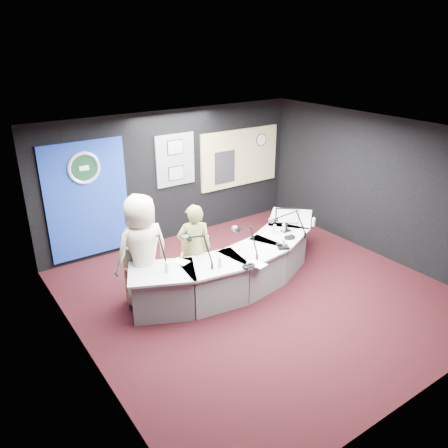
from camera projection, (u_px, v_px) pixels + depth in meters
ground at (259, 294)px, 7.87m from camera, size 6.00×6.00×0.00m
ceiling at (265, 135)px, 6.78m from camera, size 6.00×6.00×0.02m
wall_back at (173, 176)px, 9.59m from camera, size 6.00×0.02×2.80m
wall_front at (430, 304)px, 5.05m from camera, size 6.00×0.02×2.80m
wall_left at (80, 271)px, 5.75m from camera, size 0.02×6.00×2.80m
wall_right at (379, 187)px, 8.89m from camera, size 0.02×6.00×2.80m
broadcast_desk at (239, 263)px, 8.11m from camera, size 4.50×1.90×0.75m
backdrop_panel at (87, 200)px, 8.63m from camera, size 1.60×0.05×2.30m
agency_seal at (84, 168)px, 8.35m from camera, size 0.63×0.07×0.63m
seal_center at (84, 168)px, 8.35m from camera, size 0.48×0.01×0.48m
pinboard at (175, 160)px, 9.46m from camera, size 0.90×0.04×1.10m
framed_photo_upper at (175, 147)px, 9.33m from camera, size 0.34×0.02×0.27m
framed_photo_lower at (176, 173)px, 9.55m from camera, size 0.34×0.02×0.27m
booth_window_frame at (240, 158)px, 10.43m from camera, size 2.12×0.06×1.32m
booth_glow at (240, 158)px, 10.42m from camera, size 2.00×0.02×1.20m
equipment_rack at (225, 167)px, 10.23m from camera, size 0.55×0.02×0.75m
wall_clock at (261, 140)px, 10.59m from camera, size 0.28×0.01×0.28m
armchair_left at (145, 277)px, 7.46m from camera, size 0.60×0.60×0.95m
armchair_right at (195, 264)px, 7.78m from camera, size 0.81×0.81×1.04m
draped_jacket at (138, 263)px, 7.60m from camera, size 0.51×0.17×0.70m
person_man at (143, 251)px, 7.27m from camera, size 0.98×0.67×1.92m
person_woman at (195, 249)px, 7.67m from camera, size 0.70×0.60×1.62m
computer_monitor at (287, 216)px, 8.39m from camera, size 0.32×0.27×0.27m
desk_phone at (283, 247)px, 7.82m from camera, size 0.23×0.22×0.05m
headphones_near at (290, 237)px, 8.22m from camera, size 0.21×0.21×0.04m
headphones_far at (248, 266)px, 7.20m from camera, size 0.20×0.20×0.03m
paper_stack at (180, 261)px, 7.38m from camera, size 0.28×0.32×0.00m
notepad at (257, 264)px, 7.30m from camera, size 0.26×0.33×0.00m
boom_mic_a at (155, 245)px, 7.25m from camera, size 0.18×0.74×0.60m
boom_mic_b at (199, 246)px, 7.23m from camera, size 0.23×0.73×0.60m
boom_mic_c at (246, 237)px, 7.55m from camera, size 0.16×0.74×0.60m
boom_mic_d at (289, 222)px, 8.14m from camera, size 0.61×0.50×0.60m
water_bottles at (252, 244)px, 7.78m from camera, size 3.27×0.63×0.18m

